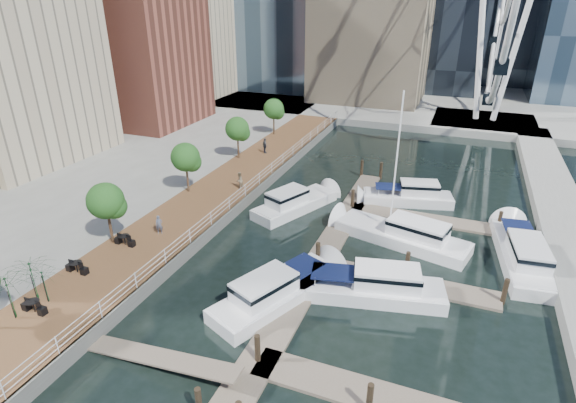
# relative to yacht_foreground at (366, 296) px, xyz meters

# --- Properties ---
(ground) EXTENTS (520.00, 520.00, 0.00)m
(ground) POSITION_rel_yacht_foreground_xyz_m (-7.01, -5.74, 0.00)
(ground) COLOR black
(ground) RESTS_ON ground
(boardwalk) EXTENTS (6.00, 60.00, 1.00)m
(boardwalk) POSITION_rel_yacht_foreground_xyz_m (-16.01, 9.26, 0.50)
(boardwalk) COLOR brown
(boardwalk) RESTS_ON ground
(seawall) EXTENTS (0.25, 60.00, 1.00)m
(seawall) POSITION_rel_yacht_foreground_xyz_m (-13.01, 9.26, 0.50)
(seawall) COLOR #595954
(seawall) RESTS_ON ground
(land_inland) EXTENTS (48.00, 90.00, 1.00)m
(land_inland) POSITION_rel_yacht_foreground_xyz_m (-43.01, 9.26, 0.50)
(land_inland) COLOR gray
(land_inland) RESTS_ON ground
(land_far) EXTENTS (200.00, 114.00, 1.00)m
(land_far) POSITION_rel_yacht_foreground_xyz_m (-7.01, 96.26, 0.50)
(land_far) COLOR gray
(land_far) RESTS_ON ground
(breakwater) EXTENTS (4.00, 60.00, 1.00)m
(breakwater) POSITION_rel_yacht_foreground_xyz_m (12.99, 14.26, 0.50)
(breakwater) COLOR gray
(breakwater) RESTS_ON ground
(pier) EXTENTS (14.00, 12.00, 1.00)m
(pier) POSITION_rel_yacht_foreground_xyz_m (6.99, 46.26, 0.50)
(pier) COLOR gray
(pier) RESTS_ON ground
(railing) EXTENTS (0.10, 60.00, 1.05)m
(railing) POSITION_rel_yacht_foreground_xyz_m (-13.11, 9.26, 1.52)
(railing) COLOR white
(railing) RESTS_ON boardwalk
(floating_docks) EXTENTS (16.00, 34.00, 2.60)m
(floating_docks) POSITION_rel_yacht_foreground_xyz_m (0.96, 4.24, 0.49)
(floating_docks) COLOR #6D6051
(floating_docks) RESTS_ON ground
(midrise_condos) EXTENTS (19.00, 67.00, 28.00)m
(midrise_condos) POSITION_rel_yacht_foreground_xyz_m (-40.57, 21.07, 13.42)
(midrise_condos) COLOR #BCAD8E
(midrise_condos) RESTS_ON ground
(street_trees) EXTENTS (2.60, 42.60, 4.60)m
(street_trees) POSITION_rel_yacht_foreground_xyz_m (-18.41, 8.26, 4.29)
(street_trees) COLOR #3F2B1C
(street_trees) RESTS_ON ground
(cafe_tables) EXTENTS (2.50, 13.70, 0.74)m
(cafe_tables) POSITION_rel_yacht_foreground_xyz_m (-17.41, -7.74, 1.37)
(cafe_tables) COLOR black
(cafe_tables) RESTS_ON ground
(yacht_foreground) EXTENTS (10.82, 4.96, 2.15)m
(yacht_foreground) POSITION_rel_yacht_foreground_xyz_m (0.00, 0.00, 0.00)
(yacht_foreground) COLOR white
(yacht_foreground) RESTS_ON ground
(pedestrian_near) EXTENTS (0.64, 0.58, 1.47)m
(pedestrian_near) POSITION_rel_yacht_foreground_xyz_m (-15.99, 0.60, 1.73)
(pedestrian_near) COLOR #4C5366
(pedestrian_near) RESTS_ON boardwalk
(pedestrian_mid) EXTENTS (0.67, 0.83, 1.61)m
(pedestrian_mid) POSITION_rel_yacht_foreground_xyz_m (-14.34, 10.54, 1.81)
(pedestrian_mid) COLOR #84745B
(pedestrian_mid) RESTS_ON boardwalk
(pedestrian_far) EXTENTS (1.04, 0.98, 1.72)m
(pedestrian_far) POSITION_rel_yacht_foreground_xyz_m (-16.36, 20.85, 1.86)
(pedestrian_far) COLOR #383C46
(pedestrian_far) RESTS_ON boardwalk
(moored_yachts) EXTENTS (23.19, 34.11, 11.50)m
(moored_yachts) POSITION_rel_yacht_foreground_xyz_m (0.68, 5.44, 0.00)
(moored_yachts) COLOR white
(moored_yachts) RESTS_ON ground
(cafe_seating) EXTENTS (4.03, 5.36, 2.76)m
(cafe_seating) POSITION_rel_yacht_foreground_xyz_m (-17.54, -9.57, 2.31)
(cafe_seating) COLOR black
(cafe_seating) RESTS_ON ground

